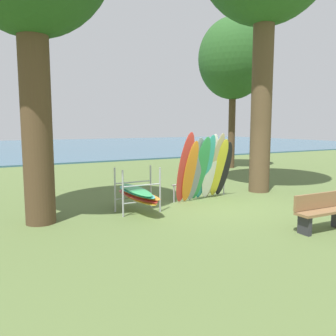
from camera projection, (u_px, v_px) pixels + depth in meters
ground_plane at (221, 206)px, 10.31m from camera, size 80.00×80.00×0.00m
lake_water at (43, 147)px, 37.84m from camera, size 80.00×36.00×0.10m
tree_mid_behind at (233, 59)px, 18.95m from camera, size 3.84×3.84×8.25m
leaning_board_pile at (205, 168)px, 11.12m from camera, size 2.32×1.01×2.22m
board_storage_rack at (137, 194)px, 9.61m from camera, size 1.15×2.13×1.25m
park_bench at (320, 211)px, 7.92m from camera, size 1.41×0.45×0.85m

